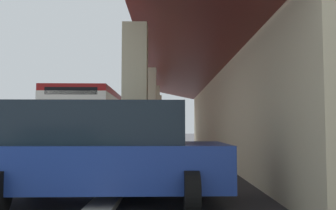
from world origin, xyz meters
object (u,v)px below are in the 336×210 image
object	(u,v)px
parked_suv_blue	(102,151)
pedestrian	(76,151)
parked_sedan_white	(31,136)
transit_bus	(97,120)
potted_palm	(168,139)

from	to	relation	value
parked_suv_blue	pedestrian	distance (m)	2.10
parked_suv_blue	parked_sedan_white	bearing A→B (deg)	-155.13
transit_bus	pedestrian	size ratio (longest dim) A/B	6.95
parked_suv_blue	parked_sedan_white	xyz separation A→B (m)	(-20.94, -9.71, -0.27)
transit_bus	pedestrian	xyz separation A→B (m)	(9.55, 1.44, -0.95)
transit_bus	pedestrian	world-z (taller)	transit_bus
pedestrian	transit_bus	bearing A→B (deg)	-171.45
parked_sedan_white	pedestrian	xyz separation A→B (m)	(19.10, 8.69, 0.15)
transit_bus	parked_sedan_white	size ratio (longest dim) A/B	2.52
parked_sedan_white	pedestrian	world-z (taller)	pedestrian
parked_suv_blue	parked_sedan_white	distance (m)	23.08
parked_suv_blue	transit_bus	bearing A→B (deg)	-167.86
transit_bus	parked_sedan_white	world-z (taller)	transit_bus
potted_palm	pedestrian	bearing A→B (deg)	-8.43
parked_sedan_white	pedestrian	bearing A→B (deg)	24.47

